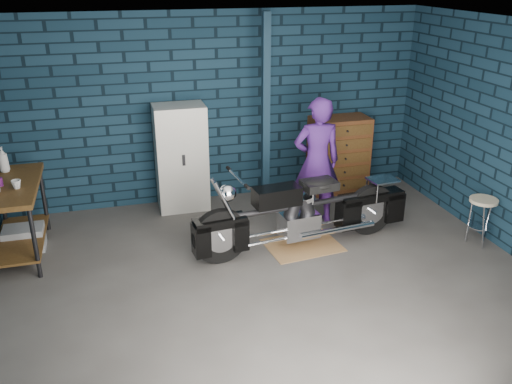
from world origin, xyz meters
TOP-DOWN VIEW (x-y plane):
  - ground at (0.00, 0.00)m, footprint 6.00×6.00m
  - room_walls at (0.00, 0.55)m, footprint 6.02×5.01m
  - support_post at (0.55, 1.95)m, footprint 0.10×0.10m
  - workbench at (-2.68, 1.36)m, footprint 0.60×1.40m
  - drip_mat at (0.66, 0.65)m, footprint 0.96×0.76m
  - motorcycle at (0.66, 0.65)m, footprint 2.44×0.90m
  - person at (1.05, 1.28)m, footprint 0.66×0.47m
  - storage_bin at (-2.66, 1.48)m, footprint 0.47×0.33m
  - locker at (-0.59, 2.23)m, footprint 0.70×0.50m
  - tool_chest at (1.80, 2.23)m, footprint 0.86×0.48m
  - shop_stool at (2.78, 0.12)m, footprint 0.39×0.39m
  - cup_b at (-2.59, 1.20)m, footprint 0.13×0.13m
  - mug_purple at (-2.78, 1.33)m, footprint 0.10×0.10m
  - bottle at (-2.80, 1.82)m, footprint 0.14×0.14m

SIDE VIEW (x-z plane):
  - ground at x=0.00m, z-range 0.00..0.00m
  - drip_mat at x=0.66m, z-range 0.00..0.01m
  - storage_bin at x=-2.66m, z-range 0.00..0.29m
  - shop_stool at x=2.78m, z-range 0.00..0.61m
  - workbench at x=-2.68m, z-range 0.00..0.91m
  - motorcycle at x=0.66m, z-range 0.00..1.05m
  - tool_chest at x=1.80m, z-range 0.00..1.15m
  - locker at x=-0.59m, z-range 0.00..1.50m
  - person at x=1.05m, z-range 0.00..1.72m
  - mug_purple at x=-2.78m, z-range 0.91..1.01m
  - cup_b at x=-2.59m, z-range 0.91..1.01m
  - bottle at x=-2.80m, z-range 0.91..1.22m
  - support_post at x=0.55m, z-range 0.00..2.70m
  - room_walls at x=0.00m, z-range 0.55..3.26m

